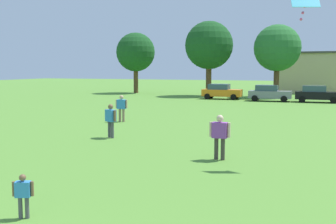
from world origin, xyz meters
TOP-DOWN VIEW (x-y plane):
  - ground_plane at (0.00, 30.00)m, footprint 160.00×160.00m
  - child_kite_flyer at (-0.71, 3.65)m, footprint 0.47×0.30m
  - adult_bystander at (2.17, 11.10)m, footprint 0.81×0.31m
  - bystander_near_trees at (-6.22, 19.60)m, footprint 0.82×0.34m
  - bystander_midfield at (-3.98, 13.97)m, footprint 0.73×0.52m
  - kite at (5.02, 11.52)m, footprint 1.08×0.75m
  - parked_car_orange_0 at (-4.43, 40.66)m, footprint 4.30×2.02m
  - parked_car_gray_1 at (0.92, 39.56)m, footprint 4.30×2.02m
  - parked_car_black_2 at (5.59, 39.69)m, footprint 4.30×2.02m
  - tree_far_left at (-17.99, 47.39)m, footprint 5.32×5.32m
  - tree_left at (-7.07, 45.19)m, footprint 5.90×5.90m
  - tree_center_left at (1.03, 45.85)m, footprint 5.49×5.49m
  - house_left at (4.80, 57.91)m, footprint 8.95×9.32m

SIDE VIEW (x-z plane):
  - ground_plane at x=0.00m, z-range 0.00..0.00m
  - child_kite_flyer at x=-0.71m, z-range 0.10..1.14m
  - parked_car_orange_0 at x=-4.43m, z-range 0.02..1.70m
  - parked_car_gray_1 at x=0.92m, z-range 0.02..1.70m
  - parked_car_black_2 at x=5.59m, z-range 0.02..1.70m
  - bystander_midfield at x=-3.98m, z-range 0.16..1.84m
  - adult_bystander at x=2.17m, z-range 0.16..1.87m
  - bystander_near_trees at x=-6.22m, z-range 0.16..1.88m
  - house_left at x=4.80m, z-range 0.01..5.65m
  - tree_far_left at x=-17.99m, z-range 1.45..9.74m
  - kite at x=5.02m, z-range 5.24..6.30m
  - tree_center_left at x=1.03m, z-range 1.50..10.05m
  - tree_left at x=-7.07m, z-range 1.61..10.80m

